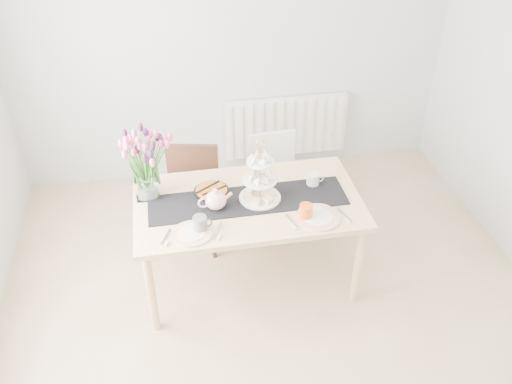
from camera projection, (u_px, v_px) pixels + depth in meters
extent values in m
plane|color=tan|center=(284.00, 342.00, 3.76)|extent=(4.50, 4.50, 0.00)
plane|color=#B2B5B7|center=(232.00, 44.00, 4.78)|extent=(4.00, 0.00, 4.00)
cube|color=white|center=(286.00, 127.00, 5.31)|extent=(1.20, 0.08, 0.60)
cube|color=tan|center=(248.00, 203.00, 3.84)|extent=(1.60, 0.90, 0.04)
cylinder|color=tan|center=(151.00, 293.00, 3.65)|extent=(0.06, 0.06, 0.71)
cylinder|color=tan|center=(358.00, 265.00, 3.86)|extent=(0.06, 0.06, 0.71)
cylinder|color=tan|center=(149.00, 222.00, 4.25)|extent=(0.06, 0.06, 0.71)
cylinder|color=tan|center=(328.00, 202.00, 4.47)|extent=(0.06, 0.06, 0.71)
cube|color=#341D13|center=(192.00, 202.00, 4.35)|extent=(0.49, 0.49, 0.04)
cube|color=#341D13|center=(193.00, 166.00, 4.37)|extent=(0.42, 0.12, 0.40)
cylinder|color=#341D13|center=(169.00, 237.00, 4.34)|extent=(0.04, 0.04, 0.41)
cylinder|color=#341D13|center=(214.00, 238.00, 4.33)|extent=(0.04, 0.04, 0.41)
cylinder|color=#341D13|center=(175.00, 210.00, 4.63)|extent=(0.04, 0.04, 0.41)
cylinder|color=#341D13|center=(217.00, 210.00, 4.62)|extent=(0.04, 0.04, 0.41)
cube|color=silver|center=(277.00, 184.00, 4.58)|extent=(0.42, 0.42, 0.04)
cube|color=silver|center=(272.00, 152.00, 4.60)|extent=(0.40, 0.06, 0.38)
cylinder|color=silver|center=(261.00, 220.00, 4.53)|extent=(0.04, 0.04, 0.39)
cylinder|color=silver|center=(302.00, 214.00, 4.60)|extent=(0.04, 0.04, 0.39)
cylinder|color=silver|center=(251.00, 196.00, 4.81)|extent=(0.04, 0.04, 0.39)
cylinder|color=silver|center=(290.00, 190.00, 4.88)|extent=(0.04, 0.04, 0.39)
cube|color=black|center=(248.00, 200.00, 3.82)|extent=(1.40, 0.35, 0.01)
cube|color=silver|center=(147.00, 186.00, 3.83)|extent=(0.16, 0.16, 0.16)
cylinder|color=gold|center=(260.00, 174.00, 3.71)|extent=(0.01, 0.01, 0.44)
cylinder|color=white|center=(260.00, 198.00, 3.83)|extent=(0.30, 0.30, 0.01)
cylinder|color=white|center=(260.00, 180.00, 3.74)|extent=(0.24, 0.24, 0.01)
cylinder|color=white|center=(260.00, 162.00, 3.65)|extent=(0.19, 0.19, 0.01)
cylinder|color=silver|center=(313.00, 179.00, 3.96)|extent=(0.10, 0.10, 0.09)
cylinder|color=black|center=(211.00, 192.00, 3.90)|extent=(0.25, 0.25, 0.02)
cylinder|color=orange|center=(211.00, 190.00, 3.89)|extent=(0.23, 0.23, 0.01)
cylinder|color=slate|center=(200.00, 224.00, 3.53)|extent=(0.09, 0.09, 0.11)
cylinder|color=#F45C1B|center=(306.00, 212.00, 3.63)|extent=(0.12, 0.12, 0.11)
cylinder|color=white|center=(192.00, 234.00, 3.52)|extent=(0.35, 0.35, 0.01)
cylinder|color=white|center=(318.00, 217.00, 3.66)|extent=(0.37, 0.37, 0.02)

